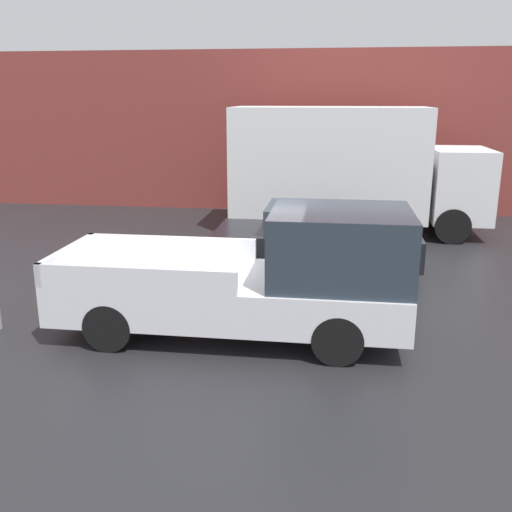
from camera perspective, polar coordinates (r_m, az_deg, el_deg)
The scene contains 6 objects.
ground_plane at distance 10.51m, azimuth -2.35°, elevation -5.63°, with size 60.00×60.00×0.00m, color #232326.
building_wall at distance 19.55m, azimuth 2.75°, elevation 12.26°, with size 28.00×0.15×5.30m.
pickup_truck at distance 9.21m, azimuth 0.94°, elevation -2.20°, with size 5.66×2.07×2.13m.
car at distance 12.83m, azimuth 6.22°, elevation 1.81°, with size 4.49×1.94×1.49m.
delivery_truck at distance 16.69m, azimuth 9.18°, elevation 8.82°, with size 7.15×2.54×3.53m.
newspaper_box at distance 19.46m, azimuth 2.84°, elevation 6.04°, with size 0.45×0.40×1.12m.
Camera 1 is at (1.77, -9.63, 3.82)m, focal length 40.00 mm.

